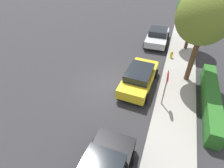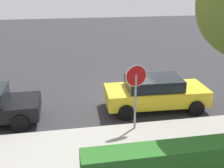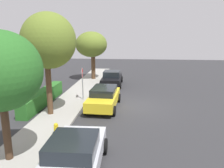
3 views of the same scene
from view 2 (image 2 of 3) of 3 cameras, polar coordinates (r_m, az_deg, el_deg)
The scene contains 5 objects.
ground_plane at distance 14.03m, azimuth 3.79°, elevation -1.50°, with size 60.00×60.00×0.00m, color #2D2D30.
sidewalk_curb at distance 9.98m, azimuth 10.49°, elevation -10.95°, with size 32.00×2.35×0.14m, color #9E9B93.
stop_sign at distance 9.71m, azimuth 4.85°, elevation -0.64°, with size 0.77×0.12×2.52m.
parked_car_yellow at distance 12.02m, azimuth 8.80°, elevation -1.70°, with size 4.33×2.12×1.41m.
front_yard_hedge at distance 8.40m, azimuth 16.57°, elevation -14.50°, with size 6.36×0.75×1.03m.
Camera 2 is at (3.29, 12.61, 5.18)m, focal length 45.00 mm.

